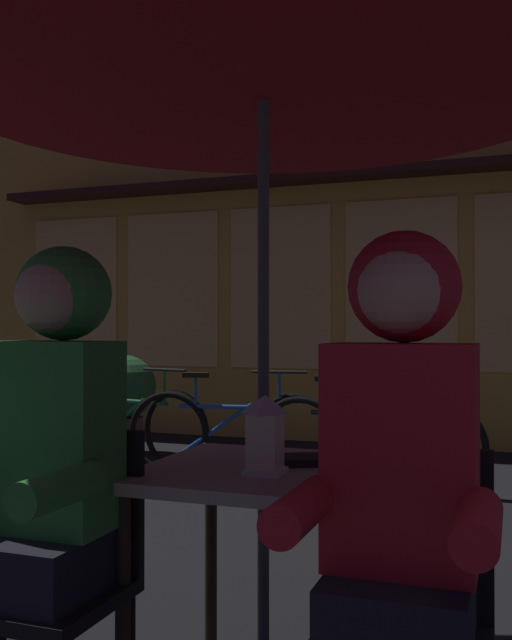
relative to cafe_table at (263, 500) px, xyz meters
name	(u,v)px	position (x,y,z in m)	size (l,w,h in m)	color
cafe_table	(263,500)	(0.00, 0.00, 0.00)	(0.72, 0.72, 0.74)	#B2AD9E
patio_umbrella	(263,40)	(0.00, 0.00, 1.42)	(2.10, 2.10, 2.31)	#4C4C51
lantern	(265,432)	(0.04, -0.10, 0.22)	(0.11, 0.11, 0.23)	white
chair_left	(59,568)	(-0.48, -0.37, -0.15)	(0.40, 0.40, 0.87)	black
chair_right	(404,615)	(0.48, -0.37, -0.15)	(0.40, 0.40, 0.87)	black
person_left_hooded	(47,444)	(-0.48, -0.43, 0.21)	(0.45, 0.56, 1.40)	black
person_right_hooded	(400,467)	(0.48, -0.43, 0.21)	(0.45, 0.56, 1.40)	black
shopfront_building	(404,143)	(-0.34, 5.39, 2.45)	(10.00, 0.93, 6.20)	gold
bicycle_nearest	(128,424)	(-2.39, 3.33, -0.29)	(1.65, 0.40, 0.84)	black
bicycle_second	(230,432)	(-1.40, 3.20, -0.29)	(1.66, 0.35, 0.84)	black
bicycle_third	(367,442)	(-0.28, 3.09, -0.29)	(1.68, 0.11, 0.84)	black
book	(300,460)	(0.09, 0.08, 0.11)	(0.20, 0.14, 0.02)	black
potted_plant	(124,395)	(-2.72, 3.81, -0.09)	(0.60, 0.60, 0.92)	brown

